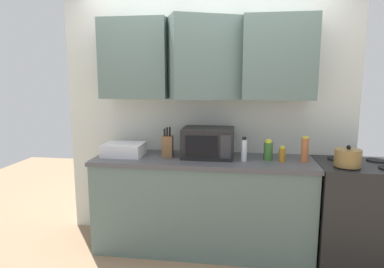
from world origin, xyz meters
TOP-DOWN VIEW (x-y plane):
  - wall_back_with_cabinets at (0.00, -0.07)m, footprint 2.92×0.56m
  - counter_run at (0.00, -0.30)m, footprint 2.05×0.63m
  - stove_range at (1.41, -0.32)m, footprint 0.76×0.64m
  - kettle at (1.24, -0.46)m, footprint 0.22×0.22m
  - microwave at (0.05, -0.24)m, footprint 0.48×0.37m
  - dish_rack at (-0.77, -0.30)m, footprint 0.38×0.30m
  - knife_block at (-0.34, -0.28)m, footprint 0.11×0.13m
  - bottle_clear_tall at (0.38, -0.36)m, footprint 0.05×0.05m
  - bottle_spice_jar at (0.92, -0.31)m, footprint 0.07×0.07m
  - bottle_amber_vinegar at (0.72, -0.34)m, footprint 0.06×0.06m
  - bottle_green_oil at (0.60, -0.28)m, footprint 0.08×0.08m

SIDE VIEW (x-z plane):
  - counter_run at x=0.00m, z-range 0.00..0.90m
  - stove_range at x=1.41m, z-range 0.00..0.91m
  - dish_rack at x=-0.77m, z-range 0.90..1.02m
  - bottle_amber_vinegar at x=0.72m, z-range 0.90..1.04m
  - kettle at x=1.24m, z-range 0.89..1.07m
  - bottle_green_oil at x=0.60m, z-range 0.89..1.08m
  - knife_block at x=-0.34m, z-range 0.86..1.15m
  - bottle_clear_tall at x=0.38m, z-range 0.89..1.12m
  - bottle_spice_jar at x=0.92m, z-range 0.90..1.13m
  - microwave at x=0.05m, z-range 0.90..1.18m
  - wall_back_with_cabinets at x=0.00m, z-range 0.27..2.87m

